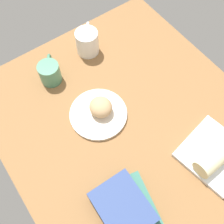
# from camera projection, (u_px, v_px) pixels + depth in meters

# --- Properties ---
(dining_table) EXTENTS (1.10, 0.90, 0.04)m
(dining_table) POSITION_uv_depth(u_px,v_px,m) (135.00, 131.00, 1.01)
(dining_table) COLOR olive
(dining_table) RESTS_ON ground
(round_plate) EXTENTS (0.21, 0.21, 0.01)m
(round_plate) POSITION_uv_depth(u_px,v_px,m) (98.00, 114.00, 1.01)
(round_plate) COLOR silver
(round_plate) RESTS_ON dining_table
(scone_pastry) EXTENTS (0.09, 0.09, 0.06)m
(scone_pastry) POSITION_uv_depth(u_px,v_px,m) (101.00, 107.00, 0.98)
(scone_pastry) COLOR tan
(scone_pastry) RESTS_ON round_plate
(square_plate) EXTENTS (0.24, 0.24, 0.02)m
(square_plate) POSITION_uv_depth(u_px,v_px,m) (215.00, 154.00, 0.93)
(square_plate) COLOR white
(square_plate) RESTS_ON dining_table
(sauce_cup) EXTENTS (0.05, 0.05, 0.02)m
(sauce_cup) POSITION_uv_depth(u_px,v_px,m) (223.00, 142.00, 0.93)
(sauce_cup) COLOR silver
(sauce_cup) RESTS_ON square_plate
(breakfast_wrap) EXTENTS (0.07, 0.13, 0.06)m
(breakfast_wrap) POSITION_uv_depth(u_px,v_px,m) (213.00, 159.00, 0.88)
(breakfast_wrap) COLOR beige
(breakfast_wrap) RESTS_ON square_plate
(book_stack) EXTENTS (0.20, 0.19, 0.06)m
(book_stack) POSITION_uv_depth(u_px,v_px,m) (125.00, 207.00, 0.83)
(book_stack) COLOR #387260
(book_stack) RESTS_ON dining_table
(coffee_mug) EXTENTS (0.12, 0.09, 0.09)m
(coffee_mug) POSITION_uv_depth(u_px,v_px,m) (50.00, 72.00, 1.05)
(coffee_mug) COLOR #4C8C6B
(coffee_mug) RESTS_ON dining_table
(second_mug) EXTENTS (0.13, 0.11, 0.10)m
(second_mug) POSITION_uv_depth(u_px,v_px,m) (87.00, 41.00, 1.11)
(second_mug) COLOR white
(second_mug) RESTS_ON dining_table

